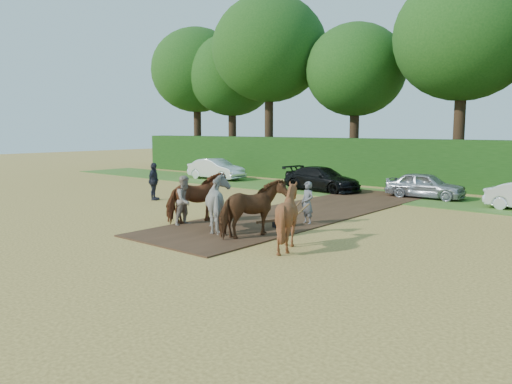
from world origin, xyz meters
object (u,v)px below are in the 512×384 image
(spectator_near, at_px, (185,200))
(plough_team, at_px, (239,206))
(spectator_far, at_px, (154,181))
(parked_cars, at_px, (408,185))

(spectator_near, bearing_deg, plough_team, -85.40)
(spectator_far, height_order, plough_team, plough_team)
(spectator_far, bearing_deg, parked_cars, -76.43)
(spectator_far, distance_m, parked_cars, 13.22)
(spectator_near, height_order, spectator_far, spectator_far)
(plough_team, xyz_separation_m, parked_cars, (0.73, 12.41, -0.29))
(spectator_far, xyz_separation_m, parked_cars, (9.66, 9.03, -0.27))
(parked_cars, bearing_deg, plough_team, -93.38)
(spectator_near, xyz_separation_m, parked_cars, (3.40, 12.49, -0.25))
(spectator_far, bearing_deg, spectator_near, -148.44)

